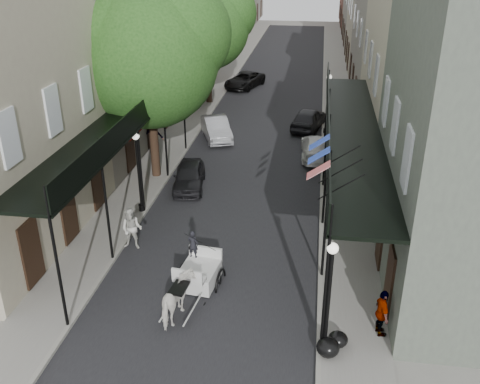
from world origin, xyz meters
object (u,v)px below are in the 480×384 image
(lamppost_left, at_px, (139,171))
(carriage, at_px, (202,256))
(car_right_far, at_px, (309,119))
(car_left_near, at_px, (189,176))
(lamppost_right_near, at_px, (328,297))
(tree_near, at_px, (157,50))
(tree_far, at_px, (213,23))
(car_right_near, at_px, (317,147))
(horse, at_px, (179,299))
(car_left_far, at_px, (245,80))
(pedestrian_walking, at_px, (132,229))
(car_left_mid, at_px, (216,128))
(pedestrian_sidewalk_left, at_px, (153,134))
(lamppost_right_far, at_px, (327,103))
(pedestrian_sidewalk_right, at_px, (382,313))

(lamppost_left, bearing_deg, carriage, -51.19)
(lamppost_left, xyz_separation_m, car_right_far, (7.09, 13.00, -1.36))
(lamppost_left, height_order, car_left_near, lamppost_left)
(lamppost_right_near, bearing_deg, lamppost_left, 135.71)
(tree_near, xyz_separation_m, tree_far, (-0.05, 14.00, -0.65))
(tree_far, height_order, car_left_near, tree_far)
(tree_near, relative_size, car_right_near, 2.27)
(lamppost_right_near, height_order, horse, lamppost_right_near)
(car_left_far, relative_size, car_right_near, 1.06)
(lamppost_left, xyz_separation_m, pedestrian_walking, (0.60, -3.00, -1.18))
(car_left_mid, bearing_deg, car_left_far, 69.36)
(car_left_mid, relative_size, car_right_far, 1.00)
(car_left_near, bearing_deg, horse, -86.75)
(tree_near, relative_size, tree_far, 1.12)
(horse, bearing_deg, car_right_near, -98.66)
(horse, xyz_separation_m, car_left_near, (-2.01, 10.00, -0.12))
(pedestrian_sidewalk_left, height_order, car_left_far, pedestrian_sidewalk_left)
(carriage, bearing_deg, horse, -90.00)
(lamppost_right_far, relative_size, car_left_far, 0.82)
(lamppost_left, relative_size, car_left_far, 0.82)
(lamppost_right_near, relative_size, car_right_far, 0.92)
(pedestrian_walking, height_order, pedestrian_sidewalk_right, pedestrian_walking)
(tree_near, distance_m, pedestrian_walking, 9.14)
(lamppost_right_near, distance_m, pedestrian_sidewalk_left, 18.44)
(lamppost_left, relative_size, car_left_mid, 0.92)
(pedestrian_walking, height_order, pedestrian_sidewalk_left, pedestrian_sidewalk_left)
(car_left_mid, height_order, car_right_far, car_right_far)
(lamppost_right_far, height_order, carriage, lamppost_right_far)
(pedestrian_sidewalk_left, xyz_separation_m, pedestrian_sidewalk_right, (11.60, -14.54, -0.15))
(lamppost_left, relative_size, car_left_near, 1.03)
(tree_far, distance_m, car_right_near, 13.87)
(pedestrian_sidewalk_right, relative_size, car_right_far, 0.39)
(tree_far, relative_size, carriage, 3.49)
(pedestrian_sidewalk_left, bearing_deg, car_right_far, -159.85)
(tree_far, xyz_separation_m, pedestrian_sidewalk_left, (-1.55, -10.65, -4.78))
(horse, distance_m, car_left_near, 10.20)
(tree_far, relative_size, lamppost_left, 2.32)
(pedestrian_sidewalk_right, bearing_deg, carriage, 57.20)
(lamppost_right_far, xyz_separation_m, car_right_near, (-0.50, -4.00, -1.43))
(car_left_mid, bearing_deg, carriage, -101.95)
(pedestrian_sidewalk_left, bearing_deg, car_left_near, 113.49)
(lamppost_left, distance_m, car_left_mid, 10.49)
(car_left_near, xyz_separation_m, car_left_mid, (0.00, 7.28, 0.05))
(carriage, height_order, pedestrian_sidewalk_right, carriage)
(tree_far, distance_m, lamppost_right_far, 11.05)
(car_left_near, height_order, car_right_far, car_right_far)
(lamppost_left, relative_size, horse, 2.12)
(tree_near, xyz_separation_m, pedestrian_sidewalk_right, (10.00, -11.19, -5.57))
(pedestrian_walking, bearing_deg, carriage, -28.55)
(lamppost_left, distance_m, car_left_far, 23.14)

